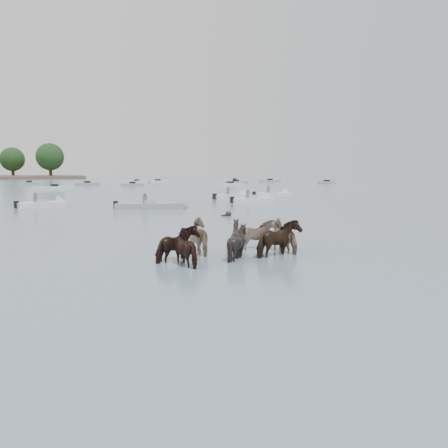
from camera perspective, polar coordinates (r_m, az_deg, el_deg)
name	(u,v)px	position (r m, az deg, el deg)	size (l,w,h in m)	color
ground	(295,261)	(16.74, 8.88, -4.53)	(400.00, 400.00, 0.00)	slate
pony_herd	(235,242)	(17.46, 1.38, -2.26)	(6.61, 3.88, 1.63)	black
swimming_pony	(228,215)	(31.98, 0.46, 1.19)	(0.72, 0.44, 0.44)	black
motorboat_a	(49,204)	(42.12, -21.00, 2.30)	(4.64, 2.62, 1.92)	silver
motorboat_b	(160,206)	(38.26, -8.05, 2.26)	(6.19, 3.46, 1.92)	gray
motorboat_c	(236,196)	(51.14, 1.54, 3.49)	(5.74, 3.40, 1.92)	silver
motorboat_d	(258,200)	(44.76, 4.26, 2.99)	(4.76, 1.62, 1.92)	silver
motorboat_e	(277,194)	(54.89, 6.57, 3.69)	(5.46, 2.02, 1.92)	silver
distant_flotilla	(75,184)	(93.25, -18.07, 4.73)	(109.66, 29.44, 0.93)	gray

